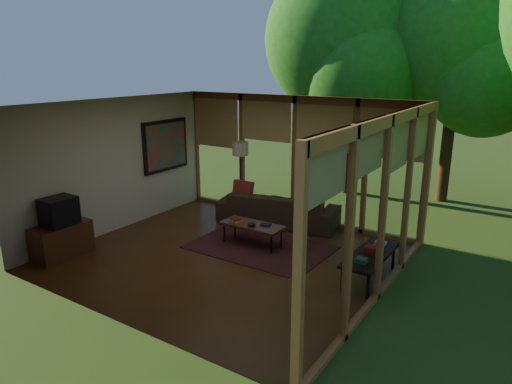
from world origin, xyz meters
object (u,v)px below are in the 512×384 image
Objects in this scene: coffee_table at (252,226)px; side_console at (367,255)px; media_cabinet at (62,241)px; television at (59,211)px; floor_lamp at (240,153)px; sofa at (273,208)px.

side_console reaches higher than coffee_table.
media_cabinet is at bearing -156.81° from side_console.
television is at bearing -138.07° from coffee_table.
coffee_table is at bearing 175.14° from side_console.
television reaches higher than side_console.
floor_lamp is at bearing 131.02° from coffee_table.
television is (-2.22, -3.58, 0.51)m from sofa.
coffee_table is at bearing 91.85° from sofa.
sofa is at bearing 103.82° from coffee_table.
side_console is (2.31, -0.20, 0.02)m from coffee_table.
sofa is at bearing -12.75° from floor_lamp.
sofa reaches higher than side_console.
television reaches higher than sofa.
television is at bearing 46.15° from sofa.
media_cabinet is 3.43m from coffee_table.
sofa is at bearing 150.43° from side_console.
floor_lamp is (1.22, 3.80, 0.56)m from television.
media_cabinet is 0.61× the size of floor_lamp.
floor_lamp is at bearing -24.73° from sofa.
sofa is 1.41× the size of floor_lamp.
sofa is 1.33m from coffee_table.
sofa is 4.24m from television.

